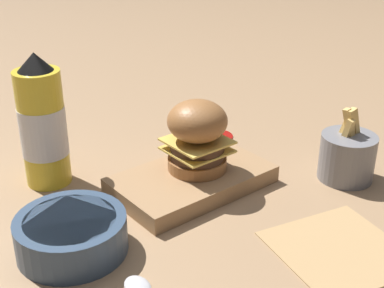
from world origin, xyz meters
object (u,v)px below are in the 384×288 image
serving_board (192,180)px  side_bowl (71,233)px  ketchup_bottle (43,126)px  fries_basket (347,156)px  burger (198,135)px

serving_board → side_bowl: 0.23m
ketchup_bottle → fries_basket: (-0.39, 0.30, -0.06)m
ketchup_bottle → side_bowl: bearing=73.2°
ketchup_bottle → fries_basket: 0.49m
serving_board → burger: (-0.02, -0.01, 0.07)m
serving_board → fries_basket: 0.26m
burger → ketchup_bottle: size_ratio=0.53×
serving_board → fries_basket: fries_basket is taller
serving_board → burger: 0.07m
ketchup_bottle → fries_basket: size_ratio=1.78×
fries_basket → side_bowl: fries_basket is taller
ketchup_bottle → side_bowl: 0.22m
burger → side_bowl: 0.25m
fries_basket → side_bowl: bearing=-13.1°
serving_board → ketchup_bottle: size_ratio=1.14×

